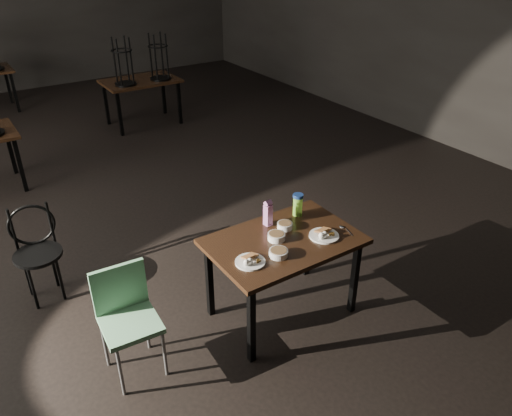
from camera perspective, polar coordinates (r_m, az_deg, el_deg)
room at (r=5.36m, az=-20.13°, el=21.41°), size 12.00×12.04×3.22m
main_table at (r=4.04m, az=3.15°, el=-4.53°), size 1.20×0.80×0.75m
plate_left at (r=3.72m, az=-0.67°, el=-6.03°), size 0.23×0.23×0.07m
plate_right at (r=4.05m, az=7.79°, el=-3.00°), size 0.24×0.24×0.08m
bowl_near at (r=3.98m, az=2.34°, el=-3.25°), size 0.14×0.14×0.06m
bowl_far at (r=4.13m, az=3.32°, el=-2.01°), size 0.13×0.13×0.05m
bowl_big at (r=3.79m, az=2.58°, el=-5.14°), size 0.15×0.15×0.05m
juice_carton at (r=4.13m, az=1.38°, el=-0.63°), size 0.06×0.06×0.23m
water_bottle at (r=4.29m, az=4.79°, el=0.40°), size 0.11×0.11×0.20m
spoon at (r=4.20m, az=9.90°, el=-2.24°), size 0.05×0.18×0.01m
bentwood_chair at (r=4.75m, az=-23.84°, el=-3.96°), size 0.43×0.42×0.86m
school_chair at (r=3.78m, az=-14.58°, el=-11.46°), size 0.42×0.42×0.85m
bg_table_right at (r=8.60m, az=-13.01°, el=14.03°), size 1.20×0.80×1.48m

